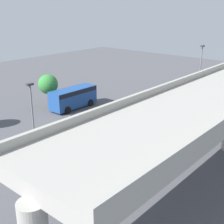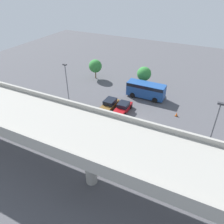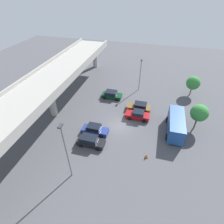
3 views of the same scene
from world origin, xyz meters
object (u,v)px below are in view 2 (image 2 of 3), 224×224
at_px(tree_front_left, 144,74).
at_px(lamp_post_mid_lot, 213,131).
at_px(tree_front_centre, 95,66).
at_px(parked_car_2, 123,108).
at_px(parked_car_1, 141,138).
at_px(parked_car_4, 74,118).
at_px(parked_car_0, 161,142).
at_px(shuttle_bus, 146,89).
at_px(traffic_cone, 177,114).
at_px(lamp_post_near_aisle, 67,80).
at_px(parked_car_3, 109,104).

bearing_deg(tree_front_left, lamp_post_mid_lot, 130.19).
bearing_deg(tree_front_centre, parked_car_2, 138.16).
relative_size(parked_car_1, tree_front_left, 0.93).
bearing_deg(parked_car_4, tree_front_centre, 18.88).
height_order(parked_car_0, tree_front_left, tree_front_left).
relative_size(parked_car_0, tree_front_centre, 0.99).
xyz_separation_m(shuttle_bus, traffic_cone, (-6.90, 3.98, -1.40)).
bearing_deg(tree_front_left, parked_car_2, 89.22).
distance_m(parked_car_4, lamp_post_mid_lot, 20.29).
bearing_deg(traffic_cone, parked_car_0, 87.91).
xyz_separation_m(parked_car_0, tree_front_centre, (19.78, -16.32, 2.15)).
relative_size(parked_car_1, lamp_post_mid_lot, 0.50).
distance_m(lamp_post_near_aisle, tree_front_left, 15.56).
distance_m(parked_car_2, shuttle_bus, 6.89).
distance_m(parked_car_1, parked_car_4, 11.35).
xyz_separation_m(tree_front_left, traffic_cone, (-8.60, 7.36, -2.95)).
relative_size(parked_car_3, tree_front_centre, 1.05).
height_order(parked_car_4, lamp_post_mid_lot, lamp_post_mid_lot).
xyz_separation_m(parked_car_0, shuttle_bus, (6.58, -12.72, 0.98)).
xyz_separation_m(parked_car_0, parked_car_2, (8.41, -6.15, -0.01)).
bearing_deg(parked_car_1, tree_front_left, 18.81).
bearing_deg(tree_front_centre, parked_car_3, 130.46).
bearing_deg(lamp_post_mid_lot, parked_car_2, -25.12).
distance_m(parked_car_2, lamp_post_near_aisle, 11.24).
relative_size(shuttle_bus, lamp_post_near_aisle, 0.99).
height_order(parked_car_1, lamp_post_mid_lot, lamp_post_mid_lot).
height_order(parked_car_3, shuttle_bus, shuttle_bus).
xyz_separation_m(parked_car_4, tree_front_left, (-5.79, -16.48, 2.55)).
bearing_deg(parked_car_2, parked_car_1, 41.79).
xyz_separation_m(parked_car_4, lamp_post_mid_lot, (-19.80, 0.11, 4.39)).
bearing_deg(parked_car_1, lamp_post_mid_lot, -91.78).
bearing_deg(traffic_cone, lamp_post_near_aisle, 11.33).
distance_m(parked_car_3, parked_car_4, 7.11).
height_order(parked_car_0, lamp_post_mid_lot, lamp_post_mid_lot).
bearing_deg(lamp_post_near_aisle, tree_front_left, -133.65).
height_order(parked_car_3, lamp_post_mid_lot, lamp_post_mid_lot).
xyz_separation_m(parked_car_2, shuttle_bus, (-1.83, -6.57, 0.99)).
relative_size(parked_car_0, tree_front_left, 0.92).
relative_size(parked_car_2, tree_front_left, 0.93).
bearing_deg(tree_front_left, lamp_post_near_aisle, 46.35).
relative_size(parked_car_4, shuttle_bus, 0.60).
bearing_deg(parked_car_2, traffic_cone, 106.55).
bearing_deg(lamp_post_near_aisle, parked_car_2, -173.12).
distance_m(parked_car_2, tree_front_left, 10.28).
xyz_separation_m(lamp_post_mid_lot, tree_front_left, (14.02, -16.59, -1.84)).
relative_size(lamp_post_near_aisle, tree_front_left, 1.55).
bearing_deg(lamp_post_near_aisle, parked_car_1, 162.61).
relative_size(parked_car_4, lamp_post_near_aisle, 0.59).
xyz_separation_m(parked_car_2, tree_front_left, (-0.13, -9.96, 2.54)).
height_order(parked_car_2, parked_car_4, parked_car_2).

